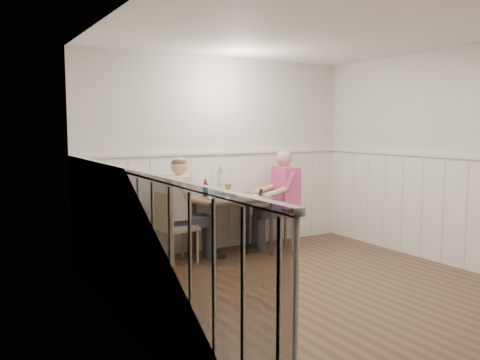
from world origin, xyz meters
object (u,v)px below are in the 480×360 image
(man_in_pink, at_px, (283,206))
(diner_cream, at_px, (181,217))
(chair_right, at_px, (279,209))
(beer_bottle, at_px, (205,189))
(chair_left, at_px, (174,225))
(dining_table, at_px, (232,205))
(grass_vase, at_px, (219,181))

(man_in_pink, distance_m, diner_cream, 1.49)
(chair_right, distance_m, beer_bottle, 1.10)
(chair_left, height_order, man_in_pink, man_in_pink)
(dining_table, xyz_separation_m, chair_left, (-0.84, -0.03, -0.17))
(chair_right, height_order, man_in_pink, man_in_pink)
(man_in_pink, height_order, beer_bottle, man_in_pink)
(chair_right, xyz_separation_m, beer_bottle, (-1.03, 0.22, 0.32))
(man_in_pink, distance_m, beer_bottle, 1.12)
(dining_table, height_order, chair_right, chair_right)
(man_in_pink, bearing_deg, diner_cream, 176.98)
(chair_left, xyz_separation_m, beer_bottle, (0.56, 0.25, 0.38))
(chair_right, bearing_deg, man_in_pink, -74.97)
(dining_table, height_order, grass_vase, grass_vase)
(chair_left, height_order, grass_vase, grass_vase)
(man_in_pink, bearing_deg, dining_table, 176.22)
(dining_table, height_order, chair_left, chair_left)
(chair_right, height_order, beer_bottle, chair_right)
(chair_right, height_order, grass_vase, grass_vase)
(dining_table, distance_m, chair_right, 0.76)
(grass_vase, bearing_deg, man_in_pink, -24.09)
(diner_cream, xyz_separation_m, grass_vase, (0.68, 0.28, 0.39))
(chair_right, height_order, chair_left, chair_right)
(dining_table, distance_m, diner_cream, 0.72)
(chair_right, bearing_deg, grass_vase, 159.15)
(chair_right, xyz_separation_m, chair_left, (-1.59, -0.03, -0.06))
(chair_left, distance_m, beer_bottle, 0.72)
(dining_table, relative_size, chair_right, 0.93)
(dining_table, bearing_deg, chair_left, -178.25)
(dining_table, height_order, diner_cream, diner_cream)
(chair_right, relative_size, grass_vase, 2.30)
(chair_left, relative_size, grass_vase, 2.03)
(beer_bottle, bearing_deg, diner_cream, -155.68)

